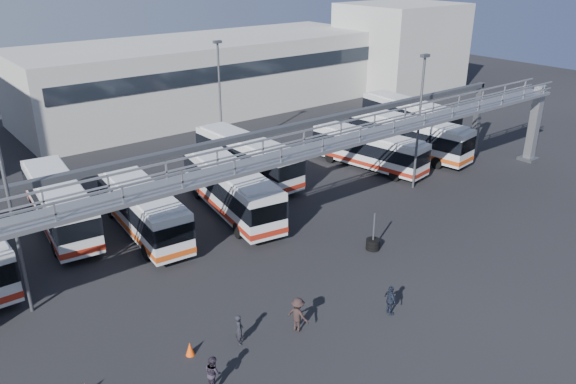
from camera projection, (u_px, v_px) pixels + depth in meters
ground at (368, 274)px, 31.71m from camera, size 140.00×140.00×0.00m
gantry at (304, 155)px, 33.84m from camera, size 51.40×5.15×7.10m
warehouse at (207, 75)px, 64.58m from camera, size 42.00×14.00×8.00m
building_right at (400, 47)px, 74.35m from camera, size 14.00×12.00×11.00m
light_pole_left at (11, 208)px, 26.25m from camera, size 0.70×0.35×10.21m
light_pole_mid at (420, 116)px, 41.37m from camera, size 0.70×0.35×10.21m
light_pole_back at (220, 94)px, 47.75m from camera, size 0.70×0.35×10.21m
bus_2 at (59, 202)px, 36.30m from camera, size 3.73×11.54×3.44m
bus_3 at (142, 207)px, 35.83m from camera, size 3.35×11.01×3.29m
bus_4 at (231, 187)px, 38.56m from camera, size 4.34×11.75×3.49m
bus_5 at (247, 156)px, 44.75m from camera, size 2.96×11.34×3.42m
bus_7 at (369, 149)px, 46.92m from camera, size 4.16×10.52×3.12m
bus_8 at (409, 135)px, 49.80m from camera, size 4.32×11.63×3.45m
bus_9 at (409, 115)px, 56.06m from camera, size 3.58×11.48×3.43m
pedestrian_a at (239, 329)px, 25.79m from camera, size 0.57×0.66×1.53m
pedestrian_b at (213, 373)px, 23.08m from camera, size 0.64×0.81×1.59m
pedestrian_c at (298, 315)px, 26.65m from camera, size 0.97×1.29×1.77m
pedestrian_d at (390, 300)px, 27.90m from camera, size 0.61×1.01×1.61m
cone_right at (190, 349)px, 25.20m from camera, size 0.50×0.50×0.66m
tire_stack at (373, 243)px, 34.27m from camera, size 0.85×0.85×2.44m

